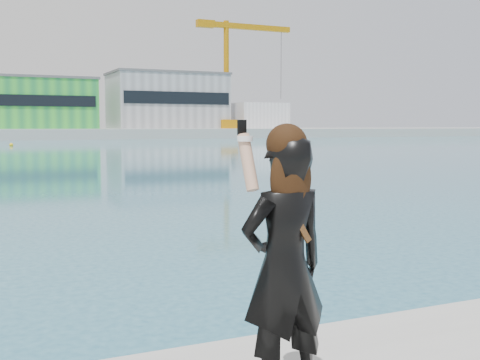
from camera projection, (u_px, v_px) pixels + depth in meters
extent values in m
cube|color=#228B3F|center=(18.00, 104.00, 122.97)|extent=(30.00, 16.00, 10.00)
cube|color=black|center=(21.00, 100.00, 115.60)|extent=(28.50, 0.20, 2.20)
cube|color=#59595B|center=(17.00, 78.00, 122.50)|extent=(30.60, 16.32, 0.50)
cube|color=gray|center=(167.00, 102.00, 136.20)|extent=(25.00, 15.00, 12.00)
cube|color=black|center=(178.00, 98.00, 129.27)|extent=(23.75, 0.20, 2.64)
cube|color=#59595B|center=(167.00, 74.00, 135.63)|extent=(25.50, 15.30, 0.50)
cube|color=silver|center=(258.00, 116.00, 143.81)|extent=(12.00, 10.00, 6.00)
cube|color=orange|center=(226.00, 124.00, 136.21)|extent=(4.00, 4.00, 2.00)
cylinder|color=orange|center=(226.00, 71.00, 135.13)|extent=(1.20, 1.20, 22.00)
cube|color=orange|center=(250.00, 27.00, 136.73)|extent=(20.00, 1.20, 1.20)
cube|color=orange|center=(205.00, 24.00, 132.15)|extent=(4.00, 1.60, 1.60)
cylinder|color=black|center=(281.00, 64.00, 140.78)|extent=(0.10, 0.10, 16.00)
cylinder|color=silver|center=(94.00, 109.00, 122.55)|extent=(0.16, 0.16, 8.00)
cube|color=#DF490D|center=(96.00, 92.00, 122.50)|extent=(1.20, 0.04, 0.80)
sphere|color=yellow|center=(11.00, 146.00, 77.53)|extent=(0.50, 0.50, 0.50)
imported|color=black|center=(284.00, 268.00, 3.97)|extent=(0.67, 0.47, 1.76)
sphere|color=black|center=(287.00, 144.00, 3.88)|extent=(0.27, 0.27, 0.27)
ellipsoid|color=black|center=(291.00, 179.00, 3.86)|extent=(0.29, 0.15, 0.47)
cylinder|color=tan|center=(248.00, 162.00, 3.89)|extent=(0.10, 0.21, 0.38)
cylinder|color=white|center=(245.00, 139.00, 3.91)|extent=(0.11, 0.11, 0.04)
cube|color=black|center=(242.00, 130.00, 3.94)|extent=(0.07, 0.02, 0.13)
cube|color=#4C2D14|center=(296.00, 217.00, 3.88)|extent=(0.25, 0.04, 0.36)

